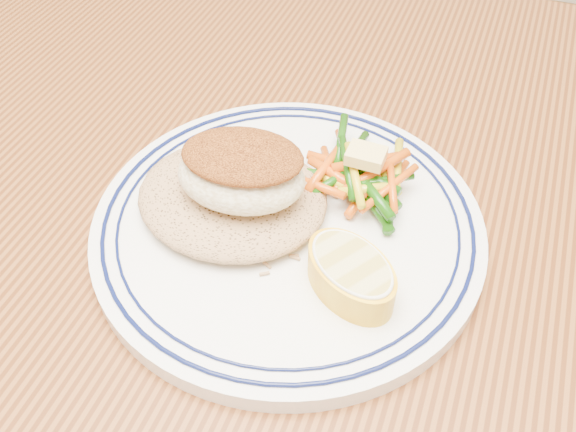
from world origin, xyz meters
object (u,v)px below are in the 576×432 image
Objects in this scene: rice_pilaf at (232,194)px; lemon_wedge at (351,274)px; plate at (288,226)px; fish_fillet at (241,171)px; vegetable_pile at (359,176)px; dining_table at (303,328)px.

rice_pilaf and lemon_wedge have the same top height.
fish_fillet reaches higher than plate.
lemon_wedge reaches higher than plate.
fish_fillet is at bearing -169.90° from plate.
plate is 0.07m from vegetable_pile.
fish_fillet reaches higher than lemon_wedge.
dining_table is at bearing -8.49° from fish_fillet.
lemon_wedge is (0.06, -0.04, 0.02)m from plate.
lemon_wedge is (0.02, -0.09, 0.00)m from vegetable_pile.
dining_table is at bearing -107.16° from vegetable_pile.
rice_pilaf is (-0.06, 0.01, 0.13)m from dining_table.
plate is 3.19× the size of lemon_wedge.
vegetable_pile reaches higher than plate.
dining_table is 16.65× the size of lemon_wedge.
vegetable_pile is at bearing 38.14° from fish_fillet.
vegetable_pile reaches higher than lemon_wedge.
lemon_wedge is at bearing -35.85° from dining_table.
rice_pilaf is at bearing -178.51° from plate.
fish_fillet is 0.97× the size of vegetable_pile.
vegetable_pile is (0.02, 0.06, 0.13)m from dining_table.
dining_table is at bearing -35.37° from plate.
rice_pilaf is 1.40× the size of vegetable_pile.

